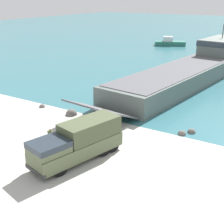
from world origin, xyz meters
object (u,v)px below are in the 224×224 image
Objects in this scene: landing_craft at (197,66)px; soldier_on_ramp at (51,137)px; cargo_crate at (42,152)px; military_truck at (78,141)px; moored_boat_a at (170,43)px.

landing_craft reaches higher than soldier_on_ramp.
landing_craft is 31.79m from cargo_crate.
soldier_on_ramp is (-3.23, 0.39, -0.55)m from military_truck.
landing_craft is at bearing -15.66° from soldier_on_ramp.
military_truck is (0.06, -30.43, -0.30)m from landing_craft.
moored_boat_a reaches higher than soldier_on_ramp.
moored_boat_a is (-13.03, 59.34, -0.27)m from soldier_on_ramp.
soldier_on_ramp is at bearing 105.42° from cargo_crate.
soldier_on_ramp is 1.76m from cargo_crate.
military_truck reaches higher than cargo_crate.
soldier_on_ramp is at bearing -89.28° from landing_craft.
cargo_crate is at bearing -15.42° from moored_boat_a.
soldier_on_ramp is at bearing -15.50° from moored_boat_a.
landing_craft is 30.43m from military_truck.
landing_craft is at bearing -165.70° from military_truck.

